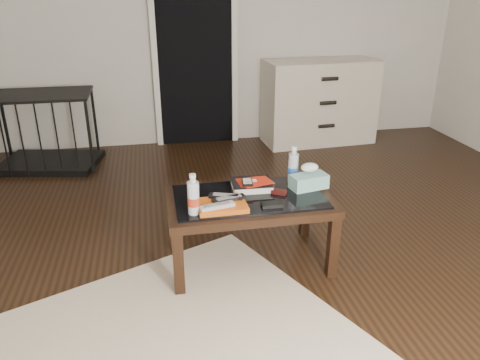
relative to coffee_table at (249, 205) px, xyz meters
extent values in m
plane|color=black|center=(0.35, 0.04, -0.40)|extent=(5.00, 5.00, 0.00)
plane|color=silver|center=(0.35, 2.54, 0.95)|extent=(5.00, 0.00, 5.00)
cube|color=black|center=(-0.05, 2.51, 0.60)|extent=(0.80, 0.05, 2.00)
cube|color=silver|center=(-0.47, 2.48, 0.60)|extent=(0.06, 0.04, 2.04)
cube|color=silver|center=(0.37, 2.48, 0.60)|extent=(0.06, 0.04, 2.04)
cube|color=black|center=(-0.46, -0.26, -0.20)|extent=(0.06, 0.06, 0.40)
cube|color=black|center=(0.46, -0.26, -0.20)|extent=(0.06, 0.06, 0.40)
cube|color=black|center=(-0.46, 0.26, -0.20)|extent=(0.06, 0.06, 0.40)
cube|color=black|center=(0.46, 0.26, -0.20)|extent=(0.06, 0.06, 0.40)
cube|color=black|center=(0.00, 0.00, 0.03)|extent=(1.00, 0.60, 0.05)
cube|color=black|center=(0.00, 0.00, 0.06)|extent=(0.90, 0.50, 0.01)
cube|color=beige|center=(-0.66, -0.75, -0.39)|extent=(2.44, 2.18, 0.01)
cube|color=beige|center=(1.28, 2.27, 0.05)|extent=(1.23, 0.58, 0.90)
cylinder|color=black|center=(1.28, 2.01, -0.15)|extent=(0.18, 0.05, 0.04)
cylinder|color=black|center=(1.28, 2.01, 0.10)|extent=(0.18, 0.05, 0.04)
cylinder|color=black|center=(1.28, 2.01, 0.35)|extent=(0.18, 0.05, 0.04)
cube|color=black|center=(-1.55, 2.04, -0.37)|extent=(1.00, 0.77, 0.06)
cube|color=black|center=(-1.55, 2.04, 0.30)|extent=(1.00, 0.77, 0.02)
cube|color=black|center=(-1.12, 1.76, -0.05)|extent=(0.03, 0.03, 0.70)
cube|color=black|center=(-1.98, 2.32, -0.05)|extent=(0.03, 0.03, 0.70)
cube|color=black|center=(-1.12, 2.32, -0.05)|extent=(0.03, 0.03, 0.70)
cube|color=#CE5813|center=(-0.19, -0.13, 0.08)|extent=(0.28, 0.21, 0.03)
cube|color=#B8B8BD|center=(-0.22, -0.18, 0.11)|extent=(0.21, 0.09, 0.02)
cube|color=black|center=(-0.14, -0.10, 0.11)|extent=(0.21, 0.09, 0.02)
cube|color=black|center=(-0.15, -0.06, 0.11)|extent=(0.21, 0.11, 0.02)
cube|color=black|center=(0.04, 0.11, 0.09)|extent=(0.26, 0.21, 0.05)
cube|color=red|center=(0.05, 0.11, 0.11)|extent=(0.20, 0.15, 0.01)
cube|color=black|center=(0.00, 0.07, 0.12)|extent=(0.08, 0.11, 0.02)
cube|color=black|center=(0.19, 0.00, 0.08)|extent=(0.10, 0.09, 0.02)
cube|color=black|center=(0.10, -0.16, 0.07)|extent=(0.12, 0.07, 0.02)
cylinder|color=silver|center=(-0.35, -0.17, 0.18)|extent=(0.07, 0.07, 0.24)
cylinder|color=silver|center=(0.33, 0.17, 0.18)|extent=(0.07, 0.07, 0.24)
cube|color=teal|center=(0.39, 0.04, 0.11)|extent=(0.25, 0.16, 0.09)
camera|label=1|loc=(-0.55, -2.52, 1.26)|focal=35.00mm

